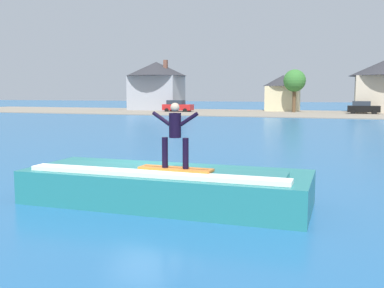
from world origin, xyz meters
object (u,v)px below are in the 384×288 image
Objects in this scene: car_near_shore at (178,106)px; house_small_cottage at (283,91)px; wave_crest at (166,186)px; car_far_shore at (363,108)px; house_with_chimney at (156,82)px; tree_tall_bare at (295,81)px; surfer at (175,132)px; surfboard at (176,169)px.

house_small_cottage is at bearing 26.53° from car_near_shore.
wave_crest is 61.45m from house_small_cottage.
car_far_shore is 0.42× the size of house_with_chimney.
wave_crest is at bearing -97.69° from car_far_shore.
wave_crest is 0.78× the size of house_with_chimney.
car_far_shore is 0.66× the size of tree_tall_bare.
house_with_chimney is 23.24m from tree_tall_bare.
house_with_chimney reaches higher than wave_crest.
surfer is 64.78m from house_with_chimney.
wave_crest is 0.90m from surfboard.
surfboard is 1.18× the size of surfer.
house_with_chimney reaches higher than surfboard.
car_far_shore is at bearing 82.88° from surfer.
surfboard is 0.45× the size of car_near_shore.
car_near_shore is 27.14m from car_far_shore.
house_with_chimney is (-25.80, 59.30, 3.68)m from surfboard.
car_near_shore reaches higher than wave_crest.
wave_crest is 64.18m from house_with_chimney.
surfboard is at bearing -69.65° from car_near_shore.
wave_crest is 1.24× the size of tree_tall_bare.
wave_crest is 3.90× the size of surfboard.
surfboard is 1.01m from surfer.
surfer reaches higher than car_far_shore.
wave_crest is at bearing 132.65° from surfer.
car_near_shore is at bearing -176.12° from car_far_shore.
tree_tall_bare reaches higher than car_near_shore.
surfboard is 57.72m from car_near_shore.
house_small_cottage is at bearing 154.10° from car_far_shore.
surfer is 57.58m from tree_tall_bare.
tree_tall_bare reaches higher than wave_crest.
tree_tall_bare is at bearing 171.45° from car_far_shore.
tree_tall_bare is at bearing 10.68° from car_near_shore.
car_far_shore is at bearing -8.55° from tree_tall_bare.
tree_tall_bare is (-2.64, 57.41, 3.64)m from surfboard.
tree_tall_bare is at bearing -62.87° from house_small_cottage.
house_with_chimney reaches higher than car_near_shore.
surfboard is 56.39m from car_far_shore.
tree_tall_bare is at bearing -4.68° from house_with_chimney.
car_far_shore is (7.01, 55.95, -0.15)m from surfboard.
car_far_shore is at bearing 82.86° from surfboard.
wave_crest is 57.13m from tree_tall_bare.
surfer is at bearing -81.13° from surfboard.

